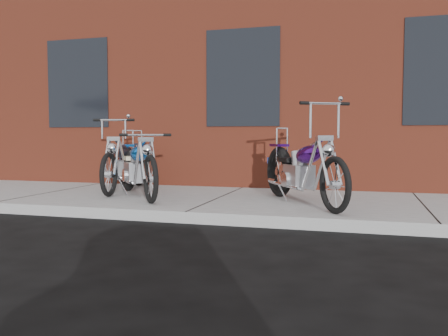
% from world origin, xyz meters
% --- Properties ---
extents(ground, '(120.00, 120.00, 0.00)m').
position_xyz_m(ground, '(0.00, 0.00, 0.00)').
color(ground, black).
rests_on(ground, ground).
extents(sidewalk, '(22.00, 3.00, 0.15)m').
position_xyz_m(sidewalk, '(0.00, 1.50, 0.07)').
color(sidewalk, gray).
rests_on(sidewalk, ground).
extents(building_brick, '(22.00, 10.00, 8.00)m').
position_xyz_m(building_brick, '(0.00, 8.00, 4.00)').
color(building_brick, maroon).
rests_on(building_brick, ground).
extents(chopper_purple, '(1.45, 2.18, 1.41)m').
position_xyz_m(chopper_purple, '(1.33, 1.18, 0.60)').
color(chopper_purple, black).
rests_on(chopper_purple, sidewalk).
extents(chopper_blue, '(1.62, 1.98, 1.06)m').
position_xyz_m(chopper_blue, '(-1.32, 1.30, 0.59)').
color(chopper_blue, black).
rests_on(chopper_blue, sidewalk).
extents(chopper_third, '(0.71, 2.44, 1.25)m').
position_xyz_m(chopper_third, '(-1.89, 2.01, 0.59)').
color(chopper_third, black).
rests_on(chopper_third, sidewalk).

